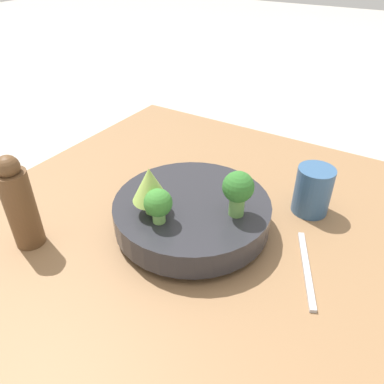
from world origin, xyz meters
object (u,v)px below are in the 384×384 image
at_px(pepper_mill, 20,204).
at_px(fork, 307,268).
at_px(bowl, 192,213).
at_px(cup, 313,190).

relative_size(pepper_mill, fork, 1.08).
bearing_deg(bowl, cup, -44.73).
distance_m(bowl, pepper_mill, 0.28).
distance_m(cup, pepper_mill, 0.51).
relative_size(bowl, fork, 1.75).
relative_size(cup, fork, 0.59).
distance_m(bowl, cup, 0.23).
xyz_separation_m(pepper_mill, fork, (0.19, -0.42, -0.08)).
bearing_deg(bowl, pepper_mill, 129.35).
xyz_separation_m(cup, fork, (-0.15, -0.04, -0.04)).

